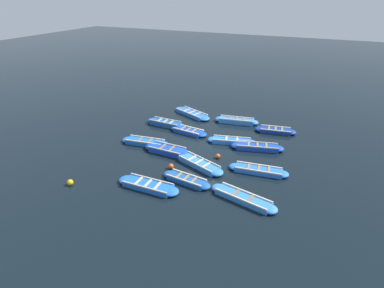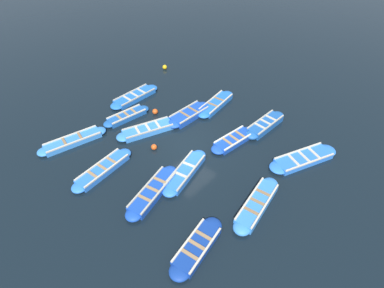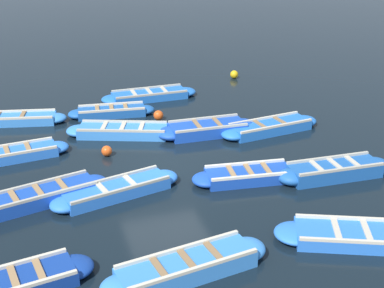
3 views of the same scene
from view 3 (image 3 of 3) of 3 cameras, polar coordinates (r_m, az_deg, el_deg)
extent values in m
plane|color=black|center=(15.66, -2.81, -2.14)|extent=(120.00, 120.00, 0.00)
cube|color=#1947B7|center=(14.73, 6.08, -3.37)|extent=(2.43, 1.14, 0.30)
ellipsoid|color=#1947B7|center=(14.45, 1.63, -3.80)|extent=(0.92, 0.90, 0.30)
ellipsoid|color=#1947B7|center=(15.09, 10.35, -2.95)|extent=(0.92, 0.90, 0.30)
cube|color=silver|center=(14.31, 6.58, -3.43)|extent=(2.29, 0.35, 0.07)
cube|color=silver|center=(14.99, 5.67, -2.07)|extent=(2.29, 0.35, 0.07)
cube|color=#9E7A51|center=(14.52, 4.23, -2.97)|extent=(0.23, 0.78, 0.04)
cube|color=#9E7A51|center=(14.65, 6.11, -2.79)|extent=(0.23, 0.78, 0.04)
cube|color=#9E7A51|center=(14.80, 7.96, -2.61)|extent=(0.23, 0.78, 0.04)
cube|color=blue|center=(12.68, 18.03, -9.39)|extent=(3.25, 2.15, 0.28)
ellipsoid|color=blue|center=(12.41, 10.98, -9.34)|extent=(1.26, 1.25, 0.28)
cube|color=beige|center=(12.20, 18.58, -9.89)|extent=(2.83, 1.25, 0.07)
cube|color=beige|center=(12.98, 17.71, -7.60)|extent=(2.83, 1.25, 0.07)
cube|color=beige|center=(12.46, 15.15, -8.76)|extent=(0.48, 0.89, 0.04)
cube|color=beige|center=(12.60, 18.13, -8.77)|extent=(0.48, 0.89, 0.04)
cube|color=blue|center=(16.75, -19.09, -1.17)|extent=(2.93, 1.15, 0.28)
ellipsoid|color=blue|center=(16.90, -14.32, -0.35)|extent=(0.86, 0.84, 0.28)
cube|color=beige|center=(16.34, -19.02, -1.10)|extent=(2.79, 0.41, 0.07)
cube|color=beige|center=(17.02, -19.32, -0.15)|extent=(2.79, 0.41, 0.07)
cube|color=#9E7A51|center=(16.69, -19.16, -0.66)|extent=(0.22, 0.73, 0.04)
cube|color=#9E7A51|center=(16.74, -17.12, -0.31)|extent=(0.22, 0.73, 0.04)
cube|color=#1E59AD|center=(19.49, -8.56, 3.41)|extent=(2.45, 1.03, 0.29)
ellipsoid|color=#1E59AD|center=(19.48, -12.05, 3.13)|extent=(0.80, 0.78, 0.29)
ellipsoid|color=#1E59AD|center=(19.57, -5.09, 3.67)|extent=(0.80, 0.78, 0.29)
cube|color=beige|center=(19.11, -8.54, 3.57)|extent=(2.32, 0.35, 0.07)
cube|color=beige|center=(19.75, -8.66, 4.23)|extent=(2.32, 0.35, 0.07)
cube|color=#9E7A51|center=(19.42, -10.08, 3.75)|extent=(0.22, 0.68, 0.04)
cube|color=#9E7A51|center=(19.43, -8.59, 3.87)|extent=(0.22, 0.68, 0.04)
cube|color=#9E7A51|center=(19.46, -7.11, 3.98)|extent=(0.22, 0.68, 0.04)
cube|color=#1E59AD|center=(15.32, 14.94, -2.78)|extent=(2.62, 0.92, 0.39)
ellipsoid|color=#1E59AD|center=(14.74, 10.58, -3.45)|extent=(0.83, 0.80, 0.39)
ellipsoid|color=#1E59AD|center=(15.99, 18.95, -2.15)|extent=(0.83, 0.80, 0.39)
cube|color=#B2AD9E|center=(14.94, 15.75, -2.62)|extent=(2.54, 0.16, 0.07)
cube|color=#B2AD9E|center=(15.52, 14.33, -1.43)|extent=(2.54, 0.16, 0.07)
cube|color=beige|center=(14.97, 13.20, -2.34)|extent=(0.16, 0.75, 0.04)
cube|color=beige|center=(15.23, 15.02, -2.06)|extent=(0.16, 0.75, 0.04)
cube|color=beige|center=(15.51, 16.78, -1.80)|extent=(0.16, 0.75, 0.04)
cube|color=blue|center=(21.09, -4.56, 5.18)|extent=(2.89, 1.01, 0.29)
ellipsoid|color=blue|center=(20.81, -8.40, 4.74)|extent=(0.93, 0.90, 0.29)
ellipsoid|color=blue|center=(21.47, -0.83, 5.59)|extent=(0.93, 0.90, 0.29)
cube|color=#B2AD9E|center=(20.63, -4.27, 5.29)|extent=(2.82, 0.13, 0.07)
cube|color=#B2AD9E|center=(21.44, -4.88, 5.99)|extent=(2.82, 0.13, 0.07)
cube|color=beige|center=(20.91, -6.20, 5.42)|extent=(0.15, 0.85, 0.04)
cube|color=beige|center=(21.04, -4.57, 5.61)|extent=(0.15, 0.85, 0.04)
cube|color=beige|center=(21.19, -2.97, 5.78)|extent=(0.15, 0.85, 0.04)
cube|color=#3884E0|center=(17.67, -7.38, 1.34)|extent=(3.02, 1.84, 0.31)
ellipsoid|color=#3884E0|center=(17.97, -11.93, 1.40)|extent=(1.09, 1.07, 0.31)
ellipsoid|color=#3884E0|center=(17.49, -2.71, 1.28)|extent=(1.09, 1.07, 0.31)
cube|color=#B2AD9E|center=(17.23, -7.63, 1.40)|extent=(2.68, 1.05, 0.07)
cube|color=#B2AD9E|center=(17.98, -7.21, 2.40)|extent=(2.68, 1.05, 0.07)
cube|color=beige|center=(17.72, -9.37, 1.89)|extent=(0.41, 0.79, 0.04)
cube|color=beige|center=(17.61, -7.41, 1.87)|extent=(0.41, 0.79, 0.04)
cube|color=beige|center=(17.52, -5.43, 1.84)|extent=(0.41, 0.79, 0.04)
cube|color=#1947B7|center=(17.64, 1.67, 1.59)|extent=(2.50, 1.06, 0.36)
ellipsoid|color=#1947B7|center=(17.32, -2.23, 1.15)|extent=(0.97, 0.95, 0.36)
ellipsoid|color=#1947B7|center=(18.04, 5.42, 2.01)|extent=(0.97, 0.95, 0.36)
cube|color=#B2AD9E|center=(17.15, 2.16, 1.71)|extent=(2.43, 0.13, 0.07)
cube|color=#B2AD9E|center=(17.97, 1.22, 2.77)|extent=(2.43, 0.13, 0.07)
cube|color=olive|center=(17.46, 0.58, 2.08)|extent=(0.16, 0.89, 0.04)
cube|color=olive|center=(17.67, 2.76, 2.32)|extent=(0.16, 0.89, 0.04)
cube|color=blue|center=(18.03, 8.32, 1.76)|extent=(2.88, 1.24, 0.32)
ellipsoid|color=blue|center=(17.34, 4.47, 1.04)|extent=(0.93, 0.91, 0.32)
ellipsoid|color=blue|center=(18.80, 11.88, 2.42)|extent=(0.93, 0.91, 0.32)
cube|color=beige|center=(17.65, 9.06, 1.90)|extent=(2.71, 0.44, 0.07)
cube|color=beige|center=(18.27, 7.67, 2.75)|extent=(2.71, 0.44, 0.07)
cube|color=olive|center=(17.76, 7.29, 2.09)|extent=(0.24, 0.78, 0.04)
cube|color=olive|center=(18.17, 9.40, 2.48)|extent=(0.24, 0.78, 0.04)
cube|color=navy|center=(11.26, -18.40, -14.03)|extent=(2.44, 1.27, 0.30)
ellipsoid|color=navy|center=(11.40, -12.55, -12.73)|extent=(0.97, 0.95, 0.30)
cube|color=beige|center=(11.48, -18.90, -12.13)|extent=(2.26, 0.46, 0.07)
cube|color=#9E7A51|center=(11.16, -18.52, -13.32)|extent=(0.27, 0.80, 0.04)
cube|color=#9E7A51|center=(11.21, -15.99, -12.79)|extent=(0.27, 0.80, 0.04)
cube|color=blue|center=(14.04, -8.04, -4.91)|extent=(2.89, 1.44, 0.30)
ellipsoid|color=blue|center=(13.63, -13.39, -6.29)|extent=(0.92, 0.90, 0.30)
ellipsoid|color=blue|center=(14.56, -3.05, -3.58)|extent=(0.92, 0.90, 0.30)
cube|color=#B2AD9E|center=(13.65, -7.46, -4.85)|extent=(2.66, 0.72, 0.07)
cube|color=#B2AD9E|center=(14.25, -8.68, -3.64)|extent=(2.66, 0.72, 0.07)
cube|color=beige|center=(13.83, -9.57, -4.67)|extent=(0.30, 0.72, 0.04)
cube|color=beige|center=(14.09, -6.62, -3.91)|extent=(0.30, 0.72, 0.04)
cube|color=#3884E0|center=(19.60, -18.80, 2.48)|extent=(3.16, 1.44, 0.29)
ellipsoid|color=#3884E0|center=(19.30, -14.38, 2.70)|extent=(0.92, 0.90, 0.29)
cube|color=beige|center=(19.20, -19.09, 2.58)|extent=(2.95, 0.71, 0.07)
cube|color=beige|center=(19.87, -18.66, 3.34)|extent=(2.95, 0.71, 0.07)
cube|color=olive|center=(19.44, -17.62, 2.99)|extent=(0.29, 0.73, 0.04)
cube|color=#3884E0|center=(11.08, -0.54, -13.05)|extent=(2.96, 1.27, 0.37)
ellipsoid|color=#3884E0|center=(10.66, -7.72, -15.02)|extent=(0.90, 0.88, 0.37)
ellipsoid|color=#3884E0|center=(11.67, 5.91, -11.09)|extent=(0.90, 0.88, 0.37)
cube|color=beige|center=(10.68, 0.37, -13.18)|extent=(2.79, 0.52, 0.07)
cube|color=beige|center=(11.23, -1.41, -11.12)|extent=(2.79, 0.52, 0.07)
cube|color=olive|center=(10.76, -3.54, -13.02)|extent=(0.25, 0.75, 0.04)
cube|color=olive|center=(10.96, -0.55, -12.19)|extent=(0.25, 0.75, 0.04)
cube|color=olive|center=(11.19, 2.31, -11.36)|extent=(0.25, 0.75, 0.04)
cube|color=#1947B7|center=(14.08, -15.98, -5.47)|extent=(2.99, 1.51, 0.34)
ellipsoid|color=#1947B7|center=(14.45, -10.54, -4.12)|extent=(0.95, 0.93, 0.34)
cube|color=#B2AD9E|center=(13.67, -15.61, -5.39)|extent=(2.75, 0.76, 0.07)
cube|color=#B2AD9E|center=(14.31, -16.51, -4.11)|extent=(2.75, 0.76, 0.07)
cube|color=#9E7A51|center=(13.88, -18.47, -5.37)|extent=(0.31, 0.74, 0.04)
cube|color=#9E7A51|center=(14.00, -16.06, -4.79)|extent=(0.31, 0.74, 0.04)
cube|color=#9E7A51|center=(14.14, -13.70, -4.22)|extent=(0.31, 0.74, 0.04)
sphere|color=#EAB214|center=(23.78, 4.52, 7.41)|extent=(0.35, 0.35, 0.35)
sphere|color=#E05119|center=(16.29, -9.08, -0.73)|extent=(0.32, 0.32, 0.32)
sphere|color=#E05119|center=(18.90, -3.61, 3.08)|extent=(0.35, 0.35, 0.35)
camera|label=1|loc=(31.56, -27.24, 27.25)|focal=28.00mm
camera|label=2|loc=(8.40, -80.06, 37.13)|focal=28.00mm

